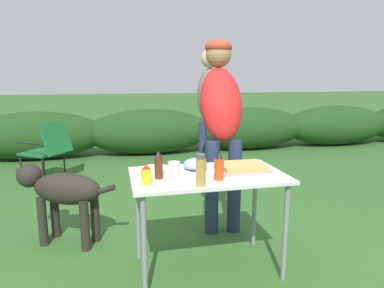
{
  "coord_description": "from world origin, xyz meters",
  "views": [
    {
      "loc": [
        -0.64,
        -2.29,
        1.42
      ],
      "look_at": [
        -0.03,
        0.37,
        0.89
      ],
      "focal_mm": 32.0,
      "sensor_mm": 36.0,
      "label": 1
    }
  ],
  "objects_px": {
    "hot_sauce_bottle": "(219,167)",
    "camp_chair_green_behind_table": "(48,147)",
    "food_tray": "(243,168)",
    "plate_stack": "(156,169)",
    "bbq_sauce_bottle": "(159,165)",
    "paper_cup_stack": "(174,171)",
    "standing_person_with_beanie": "(210,103)",
    "dog": "(61,191)",
    "mustard_bottle": "(146,175)",
    "folding_table": "(208,184)",
    "standing_person_in_olive_jacket": "(221,112)",
    "spice_jar": "(201,170)",
    "mixing_bowl": "(196,164)"
  },
  "relations": [
    {
      "from": "standing_person_with_beanie",
      "to": "camp_chair_green_behind_table",
      "type": "distance_m",
      "value": 2.34
    },
    {
      "from": "hot_sauce_bottle",
      "to": "food_tray",
      "type": "bearing_deg",
      "value": 35.75
    },
    {
      "from": "dog",
      "to": "bbq_sauce_bottle",
      "type": "bearing_deg",
      "value": -107.88
    },
    {
      "from": "standing_person_in_olive_jacket",
      "to": "mustard_bottle",
      "type": "bearing_deg",
      "value": -128.48
    },
    {
      "from": "hot_sauce_bottle",
      "to": "spice_jar",
      "type": "relative_size",
      "value": 0.9
    },
    {
      "from": "food_tray",
      "to": "plate_stack",
      "type": "bearing_deg",
      "value": 167.01
    },
    {
      "from": "mustard_bottle",
      "to": "dog",
      "type": "xyz_separation_m",
      "value": [
        -0.66,
        0.82,
        -0.33
      ]
    },
    {
      "from": "dog",
      "to": "hot_sauce_bottle",
      "type": "bearing_deg",
      "value": -100.39
    },
    {
      "from": "folding_table",
      "to": "camp_chair_green_behind_table",
      "type": "bearing_deg",
      "value": 120.03
    },
    {
      "from": "plate_stack",
      "to": "standing_person_with_beanie",
      "type": "relative_size",
      "value": 0.12
    },
    {
      "from": "food_tray",
      "to": "mustard_bottle",
      "type": "xyz_separation_m",
      "value": [
        -0.72,
        -0.16,
        0.04
      ]
    },
    {
      "from": "camp_chair_green_behind_table",
      "to": "folding_table",
      "type": "bearing_deg",
      "value": -114.61
    },
    {
      "from": "camp_chair_green_behind_table",
      "to": "plate_stack",
      "type": "bearing_deg",
      "value": -119.29
    },
    {
      "from": "mixing_bowl",
      "to": "standing_person_in_olive_jacket",
      "type": "xyz_separation_m",
      "value": [
        0.38,
        0.57,
        0.33
      ]
    },
    {
      "from": "food_tray",
      "to": "mixing_bowl",
      "type": "relative_size",
      "value": 2.04
    },
    {
      "from": "dog",
      "to": "camp_chair_green_behind_table",
      "type": "xyz_separation_m",
      "value": [
        -0.45,
        2.02,
        -0.0
      ]
    },
    {
      "from": "food_tray",
      "to": "mixing_bowl",
      "type": "xyz_separation_m",
      "value": [
        -0.33,
        0.11,
        0.02
      ]
    },
    {
      "from": "paper_cup_stack",
      "to": "hot_sauce_bottle",
      "type": "bearing_deg",
      "value": -7.37
    },
    {
      "from": "standing_person_with_beanie",
      "to": "dog",
      "type": "distance_m",
      "value": 2.22
    },
    {
      "from": "mustard_bottle",
      "to": "bbq_sauce_bottle",
      "type": "relative_size",
      "value": 0.67
    },
    {
      "from": "food_tray",
      "to": "paper_cup_stack",
      "type": "xyz_separation_m",
      "value": [
        -0.54,
        -0.13,
        0.04
      ]
    },
    {
      "from": "food_tray",
      "to": "standing_person_with_beanie",
      "type": "xyz_separation_m",
      "value": [
        0.3,
        1.97,
        0.33
      ]
    },
    {
      "from": "plate_stack",
      "to": "mixing_bowl",
      "type": "distance_m",
      "value": 0.3
    },
    {
      "from": "bbq_sauce_bottle",
      "to": "camp_chair_green_behind_table",
      "type": "distance_m",
      "value": 3.01
    },
    {
      "from": "mixing_bowl",
      "to": "plate_stack",
      "type": "bearing_deg",
      "value": 174.22
    },
    {
      "from": "dog",
      "to": "folding_table",
      "type": "bearing_deg",
      "value": -95.77
    },
    {
      "from": "standing_person_in_olive_jacket",
      "to": "dog",
      "type": "bearing_deg",
      "value": -175.31
    },
    {
      "from": "spice_jar",
      "to": "dog",
      "type": "distance_m",
      "value": 1.41
    },
    {
      "from": "mixing_bowl",
      "to": "spice_jar",
      "type": "relative_size",
      "value": 0.87
    },
    {
      "from": "folding_table",
      "to": "paper_cup_stack",
      "type": "distance_m",
      "value": 0.32
    },
    {
      "from": "dog",
      "to": "standing_person_with_beanie",
      "type": "bearing_deg",
      "value": -26.55
    },
    {
      "from": "paper_cup_stack",
      "to": "standing_person_with_beanie",
      "type": "xyz_separation_m",
      "value": [
        0.84,
        2.1,
        0.29
      ]
    },
    {
      "from": "food_tray",
      "to": "hot_sauce_bottle",
      "type": "xyz_separation_m",
      "value": [
        -0.24,
        -0.17,
        0.06
      ]
    },
    {
      "from": "standing_person_in_olive_jacket",
      "to": "food_tray",
      "type": "bearing_deg",
      "value": -90.0
    },
    {
      "from": "food_tray",
      "to": "paper_cup_stack",
      "type": "relative_size",
      "value": 2.84
    },
    {
      "from": "food_tray",
      "to": "standing_person_in_olive_jacket",
      "type": "height_order",
      "value": "standing_person_in_olive_jacket"
    },
    {
      "from": "dog",
      "to": "mustard_bottle",
      "type": "bearing_deg",
      "value": -115.71
    },
    {
      "from": "folding_table",
      "to": "standing_person_in_olive_jacket",
      "type": "bearing_deg",
      "value": 65.63
    },
    {
      "from": "paper_cup_stack",
      "to": "standing_person_in_olive_jacket",
      "type": "height_order",
      "value": "standing_person_in_olive_jacket"
    },
    {
      "from": "spice_jar",
      "to": "mustard_bottle",
      "type": "bearing_deg",
      "value": 161.17
    },
    {
      "from": "plate_stack",
      "to": "hot_sauce_bottle",
      "type": "height_order",
      "value": "hot_sauce_bottle"
    },
    {
      "from": "food_tray",
      "to": "camp_chair_green_behind_table",
      "type": "relative_size",
      "value": 0.44
    },
    {
      "from": "folding_table",
      "to": "spice_jar",
      "type": "height_order",
      "value": "spice_jar"
    },
    {
      "from": "hot_sauce_bottle",
      "to": "standing_person_with_beanie",
      "type": "distance_m",
      "value": 2.22
    },
    {
      "from": "hot_sauce_bottle",
      "to": "camp_chair_green_behind_table",
      "type": "distance_m",
      "value": 3.29
    },
    {
      "from": "food_tray",
      "to": "spice_jar",
      "type": "relative_size",
      "value": 1.77
    },
    {
      "from": "food_tray",
      "to": "hot_sauce_bottle",
      "type": "bearing_deg",
      "value": -144.25
    },
    {
      "from": "folding_table",
      "to": "standing_person_with_beanie",
      "type": "bearing_deg",
      "value": 73.89
    },
    {
      "from": "spice_jar",
      "to": "dog",
      "type": "relative_size",
      "value": 0.23
    },
    {
      "from": "folding_table",
      "to": "food_tray",
      "type": "bearing_deg",
      "value": 3.02
    }
  ]
}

